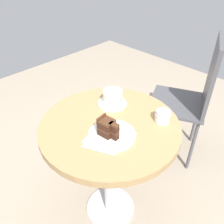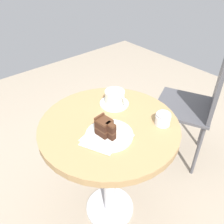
% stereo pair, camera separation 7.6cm
% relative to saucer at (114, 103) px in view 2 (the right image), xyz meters
% --- Properties ---
extents(ground_plane, '(4.40, 4.40, 0.01)m').
position_rel_saucer_xyz_m(ground_plane, '(0.11, -0.13, -0.71)').
color(ground_plane, gray).
rests_on(ground_plane, ground).
extents(cafe_table, '(0.67, 0.67, 0.70)m').
position_rel_saucer_xyz_m(cafe_table, '(0.11, -0.13, -0.13)').
color(cafe_table, '#A37F51').
rests_on(cafe_table, ground).
extents(saucer, '(0.15, 0.15, 0.01)m').
position_rel_saucer_xyz_m(saucer, '(0.00, 0.00, 0.00)').
color(saucer, silver).
rests_on(saucer, cafe_table).
extents(coffee_cup, '(0.14, 0.10, 0.07)m').
position_rel_saucer_xyz_m(coffee_cup, '(0.00, 0.00, 0.04)').
color(coffee_cup, silver).
rests_on(coffee_cup, saucer).
extents(teaspoon, '(0.10, 0.02, 0.00)m').
position_rel_saucer_xyz_m(teaspoon, '(0.02, 0.05, 0.01)').
color(teaspoon, silver).
rests_on(teaspoon, saucer).
extents(cake_plate, '(0.21, 0.21, 0.01)m').
position_rel_saucer_xyz_m(cake_plate, '(0.17, -0.18, 0.00)').
color(cake_plate, silver).
rests_on(cake_plate, cafe_table).
extents(cake_slice, '(0.10, 0.06, 0.09)m').
position_rel_saucer_xyz_m(cake_slice, '(0.16, -0.19, 0.05)').
color(cake_slice, '#381E14').
rests_on(cake_slice, cake_plate).
extents(fork, '(0.16, 0.05, 0.00)m').
position_rel_saucer_xyz_m(fork, '(0.20, -0.13, 0.01)').
color(fork, silver).
rests_on(fork, cake_plate).
extents(napkin, '(0.20, 0.22, 0.00)m').
position_rel_saucer_xyz_m(napkin, '(0.17, -0.21, -0.00)').
color(napkin, silver).
rests_on(napkin, cafe_table).
extents(cafe_chair, '(0.50, 0.50, 0.94)m').
position_rel_saucer_xyz_m(cafe_chair, '(0.15, 0.64, -0.16)').
color(cafe_chair, '#4C4C51').
rests_on(cafe_chair, ground).
extents(sugar_pot, '(0.07, 0.07, 0.07)m').
position_rel_saucer_xyz_m(sugar_pot, '(0.27, 0.06, 0.03)').
color(sugar_pot, white).
rests_on(sugar_pot, cafe_table).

